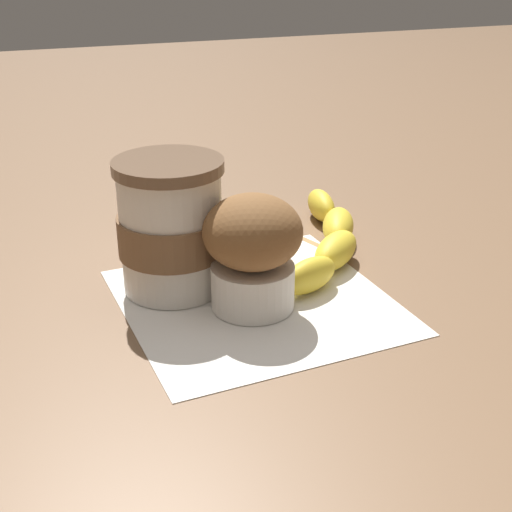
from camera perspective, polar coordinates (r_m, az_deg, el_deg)
The scene contains 6 objects.
ground_plane at distance 0.62m, azimuth -0.00°, elevation -3.68°, with size 3.00×3.00×0.00m, color brown.
paper_napkin at distance 0.62m, azimuth -0.00°, elevation -3.62°, with size 0.22×0.22×0.00m, color white.
coffee_cup at distance 0.62m, azimuth -6.80°, elevation 2.30°, with size 0.09×0.09×0.12m.
muffin at distance 0.59m, azimuth -0.27°, elevation 0.57°, with size 0.08×0.08×0.10m.
banana at distance 0.71m, azimuth 5.82°, elevation 1.51°, with size 0.14×0.21×0.03m.
wooden_stirrer at distance 0.75m, azimuth 3.50°, elevation 1.53°, with size 0.11×0.01×0.00m, color #9E7547.
Camera 1 is at (-0.19, -0.51, 0.30)m, focal length 50.00 mm.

